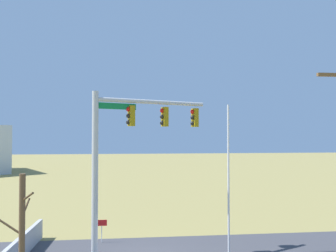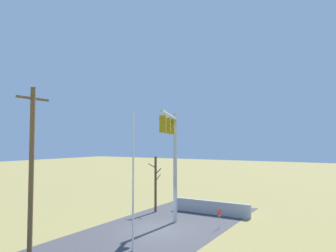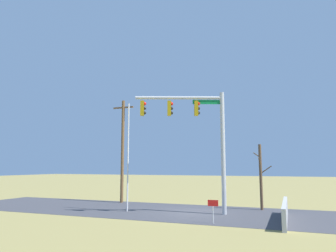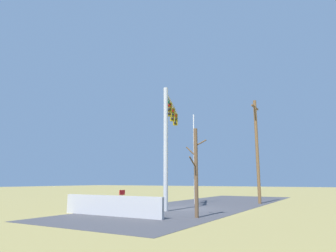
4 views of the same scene
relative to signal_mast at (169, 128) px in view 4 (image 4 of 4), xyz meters
The scene contains 9 objects.
ground_plane 5.52m from the signal_mast, 141.88° to the left, with size 160.00×160.00×0.00m, color olive.
road_surface 7.31m from the signal_mast, behind, with size 28.00×8.00×0.01m, color #3D3D42.
sidewalk_corner 5.95m from the signal_mast, 13.24° to the left, with size 6.00×6.00×0.01m, color #B7B5AD.
retaining_fence 7.02m from the signal_mast, ahead, with size 0.20×6.39×1.06m, color #A8A8AD.
signal_mast is the anchor object (origin of this frame).
flagpole 5.21m from the signal_mast, behind, with size 0.10×0.10×7.32m, color silver.
utility_pole 8.83m from the signal_mast, 153.04° to the left, with size 1.90×0.26×8.61m.
bare_tree 5.83m from the signal_mast, 46.08° to the left, with size 1.27×1.02×4.53m.
open_sign 5.48m from the signal_mast, 61.71° to the right, with size 0.56×0.04×1.22m.
Camera 4 is at (18.58, 9.50, 1.83)m, focal length 32.39 mm.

